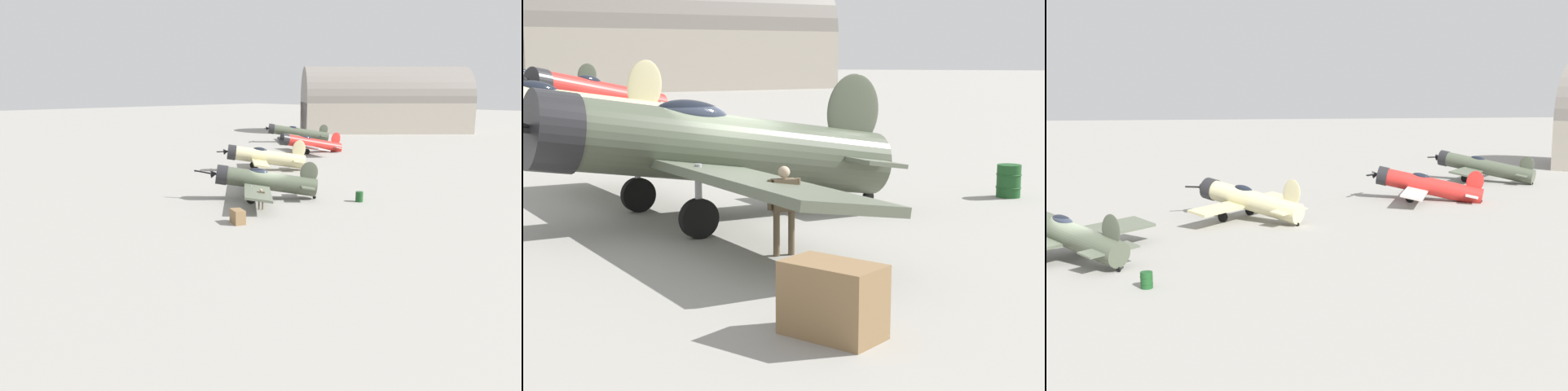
% 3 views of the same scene
% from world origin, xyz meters
% --- Properties ---
extents(ground_plane, '(400.00, 400.00, 0.00)m').
position_xyz_m(ground_plane, '(0.00, 0.00, 0.00)').
color(ground_plane, gray).
extents(airplane_foreground, '(10.58, 10.29, 3.26)m').
position_xyz_m(airplane_foreground, '(0.35, 0.36, 1.56)').
color(airplane_foreground, '#4C5442').
rests_on(airplane_foreground, ground_plane).
extents(airplane_mid_apron, '(9.00, 9.07, 3.51)m').
position_xyz_m(airplane_mid_apron, '(11.04, -10.89, 1.57)').
color(airplane_mid_apron, beige).
rests_on(airplane_mid_apron, ground_plane).
extents(airplane_far_line, '(11.46, 10.31, 3.33)m').
position_xyz_m(airplane_far_line, '(17.81, -27.43, 1.33)').
color(airplane_far_line, red).
rests_on(airplane_far_line, ground_plane).
extents(airplane_outer_stand, '(10.04, 10.30, 3.21)m').
position_xyz_m(airplane_outer_stand, '(29.11, -37.89, 1.61)').
color(airplane_outer_stand, '#4C5442').
rests_on(airplane_outer_stand, ground_plane).
extents(fuel_drum, '(0.64, 0.64, 0.84)m').
position_xyz_m(fuel_drum, '(-6.03, -4.51, 0.42)').
color(fuel_drum, '#19471E').
rests_on(fuel_drum, ground_plane).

